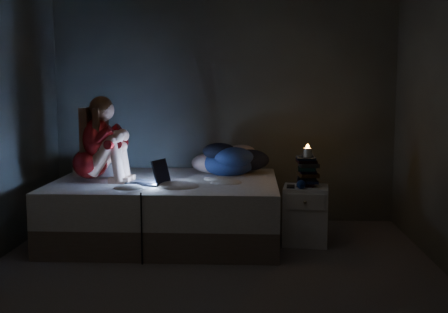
# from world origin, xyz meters

# --- Properties ---
(floor) EXTENTS (3.60, 3.80, 0.02)m
(floor) POSITION_xyz_m (0.00, 0.00, -0.01)
(floor) COLOR #49403D
(floor) RESTS_ON ground
(wall_back) EXTENTS (3.60, 0.02, 2.60)m
(wall_back) POSITION_xyz_m (0.00, 1.91, 1.30)
(wall_back) COLOR #333431
(wall_back) RESTS_ON ground
(wall_front) EXTENTS (3.60, 0.02, 2.60)m
(wall_front) POSITION_xyz_m (0.00, -1.91, 1.30)
(wall_front) COLOR #333431
(wall_front) RESTS_ON ground
(bed) EXTENTS (2.06, 1.54, 0.57)m
(bed) POSITION_xyz_m (-0.50, 1.10, 0.28)
(bed) COLOR #B5B1A7
(bed) RESTS_ON ground
(pillow) EXTENTS (0.44, 0.31, 0.13)m
(pillow) POSITION_xyz_m (-1.22, 1.40, 0.63)
(pillow) COLOR white
(pillow) RESTS_ON bed
(woman) EXTENTS (0.51, 0.36, 0.79)m
(woman) POSITION_xyz_m (-1.18, 0.97, 0.96)
(woman) COLOR #9E100E
(woman) RESTS_ON bed
(laptop) EXTENTS (0.40, 0.35, 0.24)m
(laptop) POSITION_xyz_m (-0.63, 0.85, 0.69)
(laptop) COLOR black
(laptop) RESTS_ON bed
(clothes_pile) EXTENTS (0.59, 0.49, 0.33)m
(clothes_pile) POSITION_xyz_m (0.07, 1.46, 0.73)
(clothes_pile) COLOR navy
(clothes_pile) RESTS_ON bed
(nightstand) EXTENTS (0.44, 0.40, 0.53)m
(nightstand) POSITION_xyz_m (0.80, 0.99, 0.27)
(nightstand) COLOR silver
(nightstand) RESTS_ON ground
(book_stack) EXTENTS (0.19, 0.25, 0.26)m
(book_stack) POSITION_xyz_m (0.81, 1.01, 0.66)
(book_stack) COLOR black
(book_stack) RESTS_ON nightstand
(candle) EXTENTS (0.07, 0.07, 0.08)m
(candle) POSITION_xyz_m (0.81, 1.01, 0.83)
(candle) COLOR beige
(candle) RESTS_ON book_stack
(phone) EXTENTS (0.08, 0.14, 0.01)m
(phone) POSITION_xyz_m (0.66, 0.93, 0.54)
(phone) COLOR black
(phone) RESTS_ON nightstand
(blue_orb) EXTENTS (0.08, 0.08, 0.08)m
(blue_orb) POSITION_xyz_m (0.76, 0.86, 0.57)
(blue_orb) COLOR #0B1F51
(blue_orb) RESTS_ON nightstand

